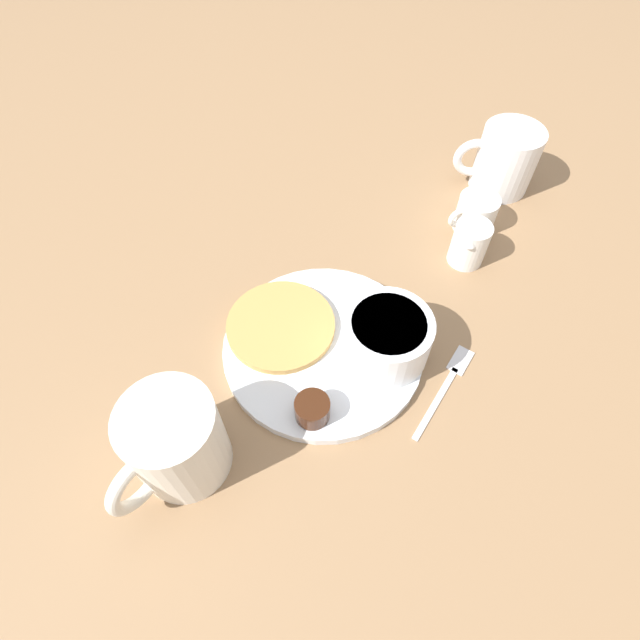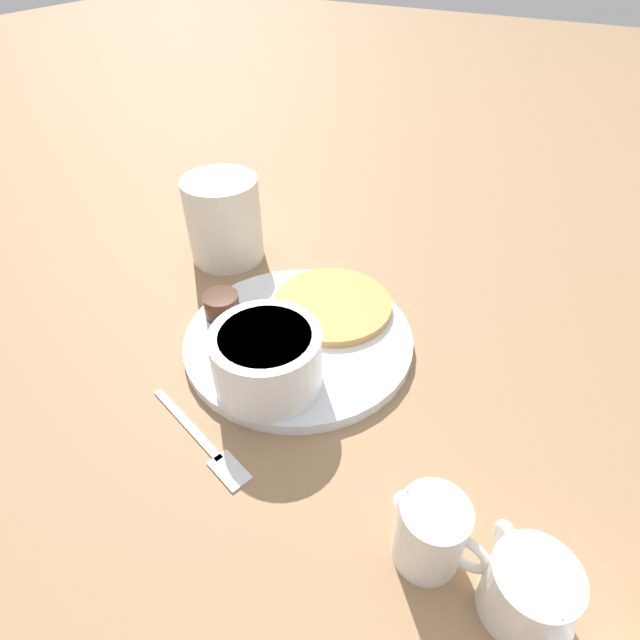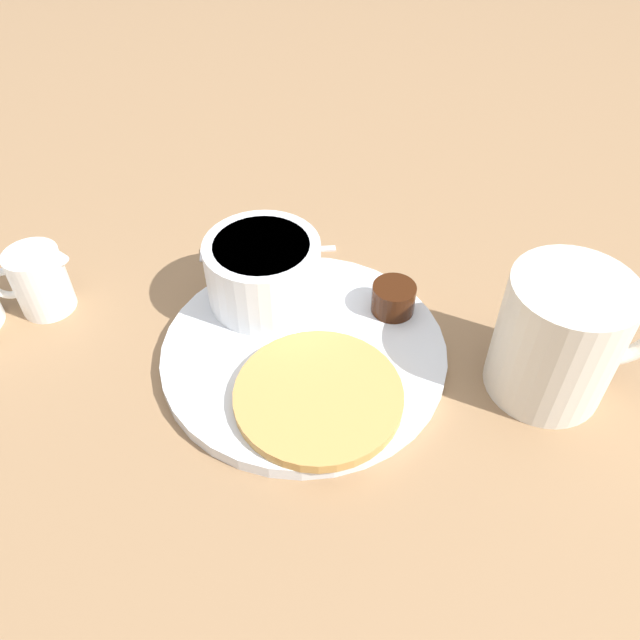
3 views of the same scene
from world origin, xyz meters
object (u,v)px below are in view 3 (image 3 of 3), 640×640
at_px(creamer_pitcher_near, 39,280).
at_px(fork, 251,252).
at_px(bowl, 263,270).
at_px(coffee_mug, 562,338).
at_px(plate, 304,352).

xyz_separation_m(creamer_pitcher_near, fork, (-0.00, 0.19, -0.03)).
bearing_deg(bowl, coffee_mug, 46.12).
relative_size(plate, bowl, 2.37).
bearing_deg(bowl, fork, 171.56).
relative_size(plate, coffee_mug, 1.87).
distance_m(plate, creamer_pitcher_near, 0.24).
relative_size(bowl, fork, 0.75).
xyz_separation_m(bowl, fork, (-0.08, 0.01, -0.04)).
bearing_deg(plate, coffee_mug, 59.04).
relative_size(plate, fork, 1.78).
distance_m(bowl, fork, 0.09).
xyz_separation_m(coffee_mug, fork, (-0.25, -0.17, -0.05)).
relative_size(plate, creamer_pitcher_near, 3.31).
relative_size(coffee_mug, fork, 0.95).
relative_size(creamer_pitcher_near, fork, 0.54).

